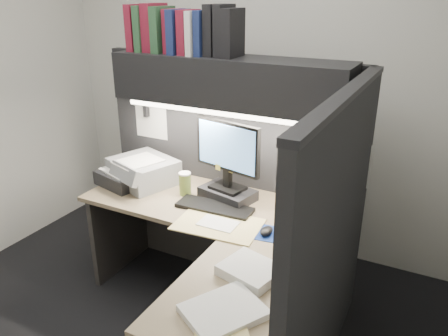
{
  "coord_description": "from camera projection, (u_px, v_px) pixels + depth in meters",
  "views": [
    {
      "loc": [
        1.35,
        -1.69,
        2.01
      ],
      "look_at": [
        0.22,
        0.51,
        1.02
      ],
      "focal_mm": 35.0,
      "sensor_mm": 36.0,
      "label": 1
    }
  ],
  "objects": [
    {
      "name": "overhead_shelf",
      "position": [
        228.0,
        81.0,
        2.73
      ],
      "size": [
        1.55,
        0.34,
        0.3
      ],
      "primitive_type": "cube",
      "color": "black",
      "rests_on": "partition_back"
    },
    {
      "name": "open_folder",
      "position": [
        218.0,
        224.0,
        2.59
      ],
      "size": [
        0.53,
        0.37,
        0.01
      ],
      "primitive_type": "cube",
      "rotation": [
        0.0,
        0.0,
        0.09
      ],
      "color": "#D8C479",
      "rests_on": "desk"
    },
    {
      "name": "partition_right",
      "position": [
        330.0,
        257.0,
        2.15
      ],
      "size": [
        0.06,
        1.5,
        1.6
      ],
      "primitive_type": "cube",
      "color": "black",
      "rests_on": "floor"
    },
    {
      "name": "partition_back",
      "position": [
        227.0,
        172.0,
        3.18
      ],
      "size": [
        1.9,
        0.06,
        1.6
      ],
      "primitive_type": "cube",
      "color": "black",
      "rests_on": "floor"
    },
    {
      "name": "wall_back",
      "position": [
        257.0,
        83.0,
        3.45
      ],
      "size": [
        3.5,
        0.04,
        2.7
      ],
      "primitive_type": "cube",
      "color": "silver",
      "rests_on": "floor"
    },
    {
      "name": "coffee_cup",
      "position": [
        185.0,
        184.0,
        2.96
      ],
      "size": [
        0.08,
        0.08,
        0.15
      ],
      "primitive_type": "cylinder",
      "rotation": [
        0.0,
        0.0,
        -0.03
      ],
      "color": "#ACB849",
      "rests_on": "desk"
    },
    {
      "name": "printer",
      "position": [
        144.0,
        171.0,
        3.15
      ],
      "size": [
        0.53,
        0.5,
        0.17
      ],
      "primitive_type": "cube",
      "rotation": [
        0.0,
        0.0,
        -0.34
      ],
      "color": "gray",
      "rests_on": "desk"
    },
    {
      "name": "notebook_stack",
      "position": [
        123.0,
        178.0,
        3.13
      ],
      "size": [
        0.39,
        0.35,
        0.1
      ],
      "primitive_type": "cube",
      "rotation": [
        0.0,
        0.0,
        -0.25
      ],
      "color": "black",
      "rests_on": "desk"
    },
    {
      "name": "binder_row",
      "position": [
        184.0,
        30.0,
        2.75
      ],
      "size": [
        0.77,
        0.26,
        0.3
      ],
      "color": "maroon",
      "rests_on": "overhead_shelf"
    },
    {
      "name": "keyboard",
      "position": [
        215.0,
        207.0,
        2.78
      ],
      "size": [
        0.5,
        0.19,
        0.02
      ],
      "primitive_type": "cube",
      "rotation": [
        0.0,
        0.0,
        0.05
      ],
      "color": "black",
      "rests_on": "desk"
    },
    {
      "name": "telephone",
      "position": [
        311.0,
        210.0,
        2.68
      ],
      "size": [
        0.26,
        0.27,
        0.08
      ],
      "primitive_type": "cube",
      "rotation": [
        0.0,
        0.0,
        -0.34
      ],
      "color": "#C4B497",
      "rests_on": "desk"
    },
    {
      "name": "mouse",
      "position": [
        266.0,
        231.0,
        2.48
      ],
      "size": [
        0.07,
        0.11,
        0.04
      ],
      "primitive_type": "ellipsoid",
      "rotation": [
        0.0,
        0.0,
        -0.01
      ],
      "color": "black",
      "rests_on": "mousepad"
    },
    {
      "name": "task_light_tube",
      "position": [
        218.0,
        113.0,
        2.67
      ],
      "size": [
        1.32,
        0.04,
        0.04
      ],
      "primitive_type": "cylinder",
      "rotation": [
        0.0,
        1.57,
        0.0
      ],
      "color": "white",
      "rests_on": "overhead_shelf"
    },
    {
      "name": "pinned_papers",
      "position": [
        258.0,
        165.0,
        2.61
      ],
      "size": [
        1.76,
        1.31,
        0.51
      ],
      "color": "white",
      "rests_on": "partition_back"
    },
    {
      "name": "paper_stack_a",
      "position": [
        251.0,
        271.0,
        2.12
      ],
      "size": [
        0.32,
        0.29,
        0.05
      ],
      "primitive_type": "cube",
      "rotation": [
        0.0,
        0.0,
        -0.25
      ],
      "color": "white",
      "rests_on": "desk"
    },
    {
      "name": "paper_stack_b",
      "position": [
        224.0,
        311.0,
        1.87
      ],
      "size": [
        0.39,
        0.41,
        0.03
      ],
      "primitive_type": "cube",
      "rotation": [
        0.0,
        0.0,
        -0.54
      ],
      "color": "white",
      "rests_on": "desk"
    },
    {
      "name": "desk",
      "position": [
        214.0,
        303.0,
        2.37
      ],
      "size": [
        1.7,
        1.53,
        0.73
      ],
      "color": "#8C7459",
      "rests_on": "floor"
    },
    {
      "name": "mousepad",
      "position": [
        270.0,
        233.0,
        2.5
      ],
      "size": [
        0.23,
        0.21,
        0.0
      ],
      "primitive_type": "cube",
      "rotation": [
        0.0,
        0.0,
        0.14
      ],
      "color": "navy",
      "rests_on": "desk"
    },
    {
      "name": "monitor",
      "position": [
        227.0,
        169.0,
        2.85
      ],
      "size": [
        0.49,
        0.29,
        0.54
      ],
      "rotation": [
        0.0,
        0.0,
        -0.22
      ],
      "color": "black",
      "rests_on": "desk"
    }
  ]
}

